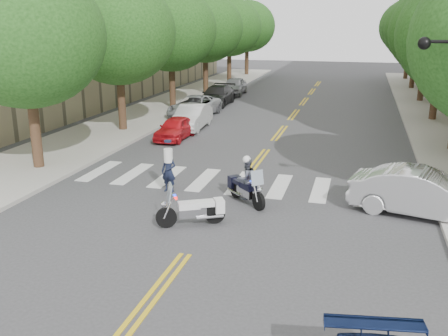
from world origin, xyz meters
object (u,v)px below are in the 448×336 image
at_px(motorcycle_parked, 197,210).
at_px(officer_standing, 169,171).
at_px(convertible, 423,193).
at_px(motorcycle_police, 246,182).

distance_m(motorcycle_parked, officer_standing, 3.40).
xyz_separation_m(motorcycle_parked, convertible, (6.86, 2.69, 0.28)).
bearing_deg(officer_standing, motorcycle_police, 0.72).
xyz_separation_m(officer_standing, convertible, (8.85, -0.04, -0.03)).
bearing_deg(officer_standing, motorcycle_parked, -45.38).
distance_m(officer_standing, convertible, 8.85).
height_order(motorcycle_police, convertible, motorcycle_police).
height_order(motorcycle_police, motorcycle_parked, motorcycle_police).
height_order(motorcycle_police, officer_standing, motorcycle_police).
relative_size(motorcycle_parked, officer_standing, 1.26).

